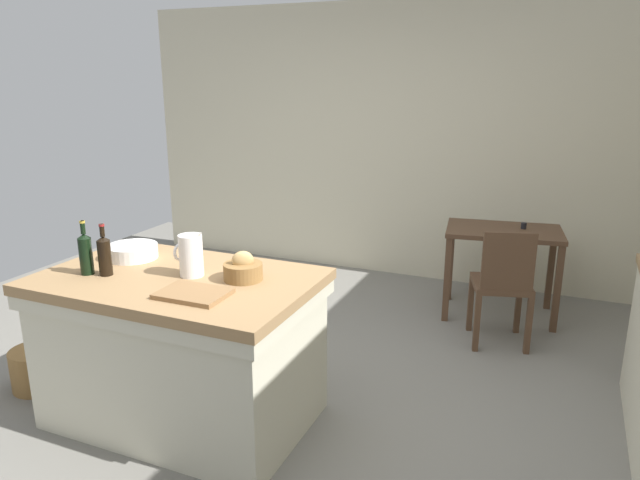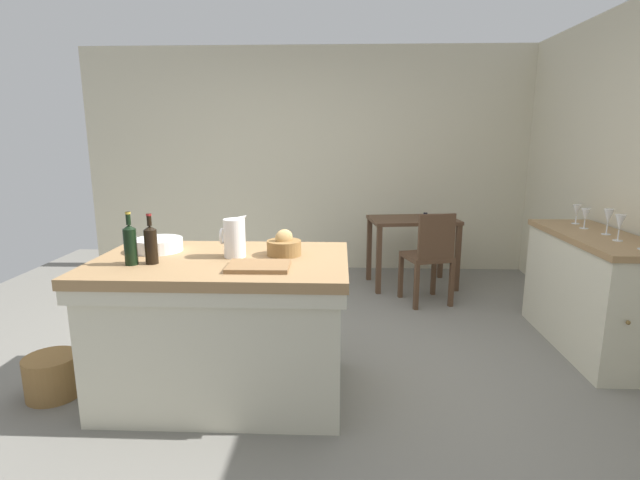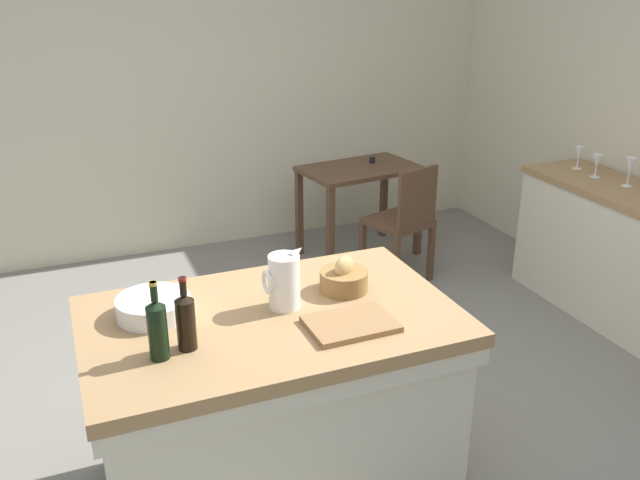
{
  "view_description": "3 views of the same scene",
  "coord_description": "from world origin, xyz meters",
  "views": [
    {
      "loc": [
        1.56,
        -2.91,
        1.94
      ],
      "look_at": [
        0.16,
        0.36,
        0.93
      ],
      "focal_mm": 32.85,
      "sensor_mm": 36.0,
      "label": 1
    },
    {
      "loc": [
        0.35,
        -3.19,
        1.59
      ],
      "look_at": [
        0.21,
        0.18,
        0.86
      ],
      "focal_mm": 26.95,
      "sensor_mm": 36.0,
      "label": 2
    },
    {
      "loc": [
        -1.08,
        -2.77,
        2.18
      ],
      "look_at": [
        0.1,
        0.14,
        0.92
      ],
      "focal_mm": 37.91,
      "sensor_mm": 36.0,
      "label": 3
    }
  ],
  "objects": [
    {
      "name": "writing_desk",
      "position": [
        1.13,
        1.87,
        0.62
      ],
      "size": [
        0.97,
        0.68,
        0.79
      ],
      "color": "#513826",
      "rests_on": "ground"
    },
    {
      "name": "bread_basket",
      "position": [
        0.01,
        -0.34,
        0.93
      ],
      "size": [
        0.21,
        0.21,
        0.16
      ],
      "color": "olive",
      "rests_on": "island_table"
    },
    {
      "name": "wooden_chair",
      "position": [
        1.21,
        1.27,
        0.49
      ],
      "size": [
        0.5,
        0.5,
        0.9
      ],
      "color": "#513826",
      "rests_on": "ground"
    },
    {
      "name": "wall_back",
      "position": [
        0.0,
        2.6,
        1.3
      ],
      "size": [
        5.32,
        0.12,
        2.6
      ],
      "primitive_type": "cube",
      "color": "beige",
      "rests_on": "ground"
    },
    {
      "name": "cutting_board",
      "position": [
        -0.09,
        -0.65,
        0.89
      ],
      "size": [
        0.34,
        0.25,
        0.02
      ],
      "primitive_type": "cube",
      "rotation": [
        0.0,
        0.0,
        0.02
      ],
      "color": "olive",
      "rests_on": "island_table"
    },
    {
      "name": "wine_bottle_dark",
      "position": [
        -0.72,
        -0.57,
        0.99
      ],
      "size": [
        0.07,
        0.07,
        0.29
      ],
      "color": "black",
      "rests_on": "island_table"
    },
    {
      "name": "island_table",
      "position": [
        -0.35,
        -0.43,
        0.47
      ],
      "size": [
        1.51,
        0.95,
        0.87
      ],
      "color": "#99754C",
      "rests_on": "ground"
    },
    {
      "name": "wicker_hamper",
      "position": [
        -1.42,
        -0.52,
        0.13
      ],
      "size": [
        0.32,
        0.32,
        0.26
      ],
      "primitive_type": "cylinder",
      "color": "olive",
      "rests_on": "ground"
    },
    {
      "name": "wash_bowl",
      "position": [
        -0.79,
        -0.27,
        0.92
      ],
      "size": [
        0.3,
        0.3,
        0.08
      ],
      "primitive_type": "cylinder",
      "color": "white",
      "rests_on": "island_table"
    },
    {
      "name": "wine_bottle_amber",
      "position": [
        -0.82,
        -0.6,
        1.0
      ],
      "size": [
        0.07,
        0.07,
        0.3
      ],
      "color": "black",
      "rests_on": "island_table"
    },
    {
      "name": "pitcher",
      "position": [
        -0.28,
        -0.39,
        0.99
      ],
      "size": [
        0.17,
        0.13,
        0.27
      ],
      "color": "white",
      "rests_on": "island_table"
    },
    {
      "name": "ground_plane",
      "position": [
        0.0,
        0.0,
        0.0
      ],
      "size": [
        6.76,
        6.76,
        0.0
      ],
      "primitive_type": "plane",
      "color": "slate"
    }
  ]
}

